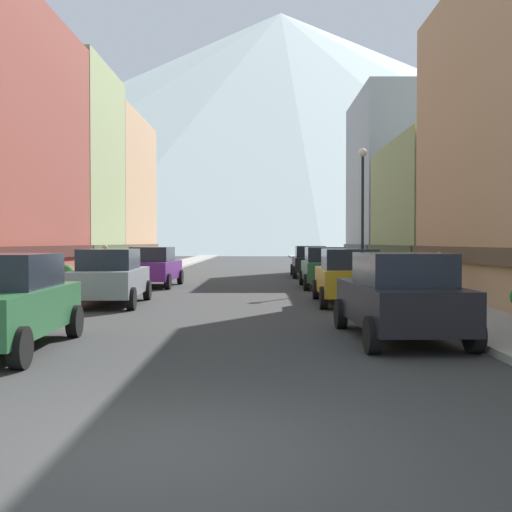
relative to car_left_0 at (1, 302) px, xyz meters
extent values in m
plane|color=#303030|center=(3.80, -5.48, -0.90)|extent=(400.00, 400.00, 0.00)
cube|color=gray|center=(-2.45, 29.52, -0.82)|extent=(2.50, 100.00, 0.15)
cube|color=gray|center=(10.05, 29.52, -0.82)|extent=(2.50, 100.00, 0.15)
cube|color=#8C9966|center=(-6.89, 23.63, 5.01)|extent=(6.38, 8.02, 11.83)
cube|color=#3F442D|center=(-6.89, 23.63, 0.70)|extent=(6.68, 8.02, 0.50)
cube|color=tan|center=(-8.34, 33.54, 4.60)|extent=(9.29, 11.66, 11.00)
cube|color=brown|center=(-8.34, 33.54, 0.70)|extent=(9.59, 11.66, 0.50)
cube|color=#8C9966|center=(16.16, 20.22, 2.62)|extent=(9.71, 10.39, 7.04)
cube|color=#3F442D|center=(16.16, 20.22, 0.70)|extent=(10.01, 10.39, 0.50)
cube|color=#99A5B2|center=(14.66, 30.92, 5.04)|extent=(6.72, 10.05, 11.89)
cube|color=#444A50|center=(14.66, 30.92, 0.70)|extent=(7.02, 10.05, 0.50)
cube|color=#265933|center=(0.00, -0.06, -0.16)|extent=(2.01, 4.47, 0.80)
cube|color=#1E232D|center=(-0.01, 0.19, 0.56)|extent=(1.68, 2.26, 0.64)
cylinder|color=black|center=(0.99, -1.67, -0.56)|extent=(0.25, 0.69, 0.68)
cylinder|color=black|center=(0.86, 1.62, -0.56)|extent=(0.25, 0.69, 0.68)
cube|color=slate|center=(0.00, 8.37, -0.16)|extent=(2.01, 4.47, 0.80)
cube|color=#1E232D|center=(0.01, 8.12, 0.56)|extent=(1.69, 2.26, 0.64)
cylinder|color=black|center=(-0.98, 9.98, -0.56)|extent=(0.25, 0.69, 0.68)
cylinder|color=black|center=(0.86, 10.05, -0.56)|extent=(0.25, 0.69, 0.68)
cylinder|color=black|center=(-0.85, 6.68, -0.56)|extent=(0.25, 0.69, 0.68)
cylinder|color=black|center=(0.99, 6.75, -0.56)|extent=(0.25, 0.69, 0.68)
cube|color=#591E72|center=(0.00, 16.43, -0.16)|extent=(1.97, 4.45, 0.80)
cube|color=#1E232D|center=(-0.01, 16.18, 0.56)|extent=(1.67, 2.25, 0.64)
cylinder|color=black|center=(-0.87, 18.10, -0.56)|extent=(0.24, 0.69, 0.68)
cylinder|color=black|center=(0.97, 18.05, -0.56)|extent=(0.24, 0.69, 0.68)
cylinder|color=black|center=(-0.97, 14.80, -0.56)|extent=(0.24, 0.69, 0.68)
cylinder|color=black|center=(0.87, 14.75, -0.56)|extent=(0.24, 0.69, 0.68)
cube|color=black|center=(7.60, 1.37, -0.16)|extent=(2.01, 4.47, 0.80)
cube|color=#1E232D|center=(7.61, 1.12, 0.56)|extent=(1.69, 2.26, 0.64)
cylinder|color=black|center=(6.62, 2.99, -0.56)|extent=(0.25, 0.69, 0.68)
cylinder|color=black|center=(8.46, 3.06, -0.56)|extent=(0.25, 0.69, 0.68)
cylinder|color=black|center=(6.75, -0.31, -0.56)|extent=(0.25, 0.69, 0.68)
cylinder|color=black|center=(8.59, -0.24, -0.56)|extent=(0.25, 0.69, 0.68)
cube|color=#B28419|center=(7.60, 8.73, -0.16)|extent=(1.94, 4.44, 0.80)
cube|color=#1E232D|center=(7.60, 8.48, 0.56)|extent=(1.65, 2.24, 0.64)
cylinder|color=black|center=(6.72, 10.40, -0.56)|extent=(0.24, 0.68, 0.68)
cylinder|color=black|center=(8.56, 10.36, -0.56)|extent=(0.24, 0.68, 0.68)
cylinder|color=black|center=(6.65, 7.10, -0.56)|extent=(0.24, 0.68, 0.68)
cylinder|color=black|center=(8.48, 7.06, -0.56)|extent=(0.24, 0.68, 0.68)
cube|color=#265933|center=(7.60, 15.77, -0.16)|extent=(1.88, 4.42, 0.80)
cube|color=#1E232D|center=(7.60, 16.02, 0.56)|extent=(1.62, 2.21, 0.64)
cylinder|color=black|center=(8.51, 14.12, -0.56)|extent=(0.23, 0.68, 0.68)
cylinder|color=black|center=(6.67, 14.13, -0.56)|extent=(0.23, 0.68, 0.68)
cylinder|color=black|center=(8.54, 17.42, -0.56)|extent=(0.23, 0.68, 0.68)
cylinder|color=black|center=(6.70, 17.43, -0.56)|extent=(0.23, 0.68, 0.68)
cube|color=black|center=(7.60, 24.18, -0.16)|extent=(1.90, 4.43, 0.80)
cube|color=#1E232D|center=(7.60, 23.93, 0.56)|extent=(1.63, 2.22, 0.64)
cylinder|color=black|center=(6.71, 25.85, -0.56)|extent=(0.23, 0.68, 0.68)
cylinder|color=black|center=(8.55, 25.82, -0.56)|extent=(0.23, 0.68, 0.68)
cylinder|color=black|center=(6.66, 22.55, -0.56)|extent=(0.23, 0.68, 0.68)
cylinder|color=black|center=(8.50, 22.52, -0.56)|extent=(0.23, 0.68, 0.68)
cylinder|color=brown|center=(-3.20, 14.09, -0.55)|extent=(0.37, 0.37, 0.41)
sphere|color=#2B6D2E|center=(-3.20, 14.09, -0.11)|extent=(0.58, 0.58, 0.58)
cylinder|color=brown|center=(-2.45, 17.44, -0.01)|extent=(0.36, 0.36, 1.49)
sphere|color=tan|center=(-2.45, 17.44, 0.85)|extent=(0.24, 0.24, 0.24)
cylinder|color=brown|center=(10.05, 7.06, -0.08)|extent=(0.36, 0.36, 1.34)
sphere|color=tan|center=(10.05, 7.06, 0.70)|extent=(0.21, 0.21, 0.21)
cylinder|color=black|center=(9.15, 15.29, 2.00)|extent=(0.12, 0.12, 5.50)
sphere|color=white|center=(9.15, 15.29, 4.93)|extent=(0.36, 0.36, 0.36)
cone|color=silver|center=(13.63, 254.52, 48.84)|extent=(358.22, 358.22, 99.47)
camera|label=1|loc=(4.75, -11.32, 1.10)|focal=43.54mm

